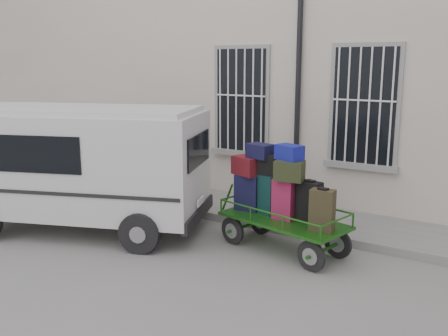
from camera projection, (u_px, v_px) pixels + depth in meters
ground at (175, 242)px, 8.67m from camera, size 80.00×80.00×0.00m
building at (305, 65)px, 12.61m from camera, size 24.00×5.15×6.00m
sidewalk at (239, 208)px, 10.48m from camera, size 24.00×1.70×0.15m
luggage_cart at (279, 196)px, 8.19m from camera, size 2.54×1.41×1.78m
van at (80, 161)px, 9.10m from camera, size 4.87×3.34×2.28m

